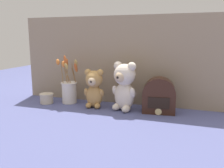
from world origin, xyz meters
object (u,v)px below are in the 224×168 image
flower_vase (69,89)px  vintage_radio (159,97)px  teddy_bear_medium (94,88)px  decorative_tin_tall (47,98)px  teddy_bear_large (124,85)px

flower_vase → vintage_radio: flower_vase is taller
flower_vase → vintage_radio: size_ratio=1.55×
teddy_bear_medium → flower_vase: 0.20m
flower_vase → decorative_tin_tall: flower_vase is taller
teddy_bear_large → flower_vase: bearing=174.6°
vintage_radio → decorative_tin_tall: 0.74m
teddy_bear_large → vintage_radio: 0.21m
teddy_bear_large → decorative_tin_tall: bearing=-178.3°
vintage_radio → teddy_bear_large: bearing=-175.6°
vintage_radio → decorative_tin_tall: size_ratio=2.32×
vintage_radio → decorative_tin_tall: (-0.73, -0.03, -0.06)m
teddy_bear_large → decorative_tin_tall: (-0.53, -0.02, -0.12)m
teddy_bear_medium → vintage_radio: (0.40, 0.02, -0.03)m
vintage_radio → decorative_tin_tall: bearing=-177.6°
flower_vase → decorative_tin_tall: 0.16m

